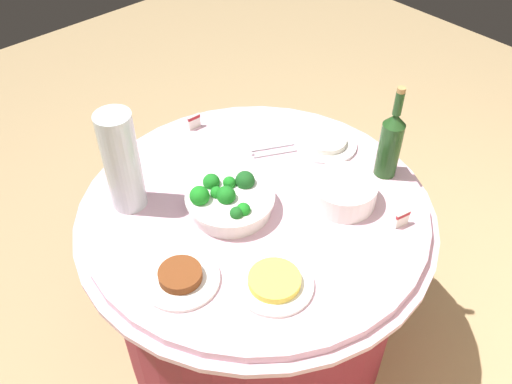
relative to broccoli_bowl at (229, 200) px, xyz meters
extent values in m
plane|color=tan|center=(-0.08, 0.04, -0.78)|extent=(6.00, 6.00, 0.00)
cylinder|color=maroon|center=(-0.08, 0.04, -0.44)|extent=(1.01, 1.01, 0.69)
cylinder|color=#E0B2C6|center=(-0.08, 0.04, -0.08)|extent=(1.16, 1.16, 0.02)
cylinder|color=#E0B2C6|center=(-0.08, 0.04, -0.06)|extent=(1.10, 1.10, 0.03)
cylinder|color=white|center=(0.00, 0.00, -0.02)|extent=(0.26, 0.26, 0.05)
cylinder|color=white|center=(0.00, 0.00, 0.02)|extent=(0.28, 0.28, 0.01)
sphere|color=#197A1E|center=(0.03, -0.03, 0.03)|extent=(0.04, 0.04, 0.04)
sphere|color=#19541E|center=(-0.07, -0.01, 0.03)|extent=(0.06, 0.06, 0.06)
sphere|color=#19811E|center=(0.08, -0.04, 0.04)|extent=(0.06, 0.06, 0.06)
sphere|color=#19731E|center=(0.01, -0.07, 0.03)|extent=(0.05, 0.05, 0.05)
sphere|color=#19821E|center=(0.01, 0.08, 0.03)|extent=(0.04, 0.04, 0.04)
sphere|color=#197D1E|center=(-0.03, -0.03, 0.03)|extent=(0.04, 0.04, 0.04)
sphere|color=#195D1E|center=(0.04, 0.08, 0.03)|extent=(0.04, 0.04, 0.04)
sphere|color=#19741E|center=(0.02, 0.01, 0.03)|extent=(0.06, 0.06, 0.06)
cylinder|color=white|center=(-0.29, 0.22, -0.04)|extent=(0.21, 0.21, 0.01)
cylinder|color=white|center=(-0.29, 0.22, -0.03)|extent=(0.21, 0.21, 0.01)
cylinder|color=white|center=(-0.29, 0.22, -0.02)|extent=(0.21, 0.21, 0.01)
cylinder|color=white|center=(-0.29, 0.22, -0.01)|extent=(0.21, 0.21, 0.01)
cylinder|color=white|center=(-0.29, 0.22, 0.00)|extent=(0.21, 0.21, 0.01)
cylinder|color=white|center=(-0.29, 0.22, 0.01)|extent=(0.21, 0.21, 0.01)
cylinder|color=white|center=(-0.29, 0.22, 0.02)|extent=(0.21, 0.21, 0.01)
cylinder|color=white|center=(-0.29, 0.22, 0.03)|extent=(0.21, 0.21, 0.01)
cylinder|color=#20471C|center=(-0.50, 0.22, 0.06)|extent=(0.07, 0.07, 0.20)
cone|color=#20471C|center=(-0.50, 0.22, 0.18)|extent=(0.07, 0.07, 0.04)
cylinder|color=#20471C|center=(-0.50, 0.22, 0.24)|extent=(0.03, 0.03, 0.08)
cylinder|color=#B2844C|center=(-0.50, 0.22, 0.29)|extent=(0.03, 0.03, 0.02)
cylinder|color=silver|center=(0.22, -0.24, 0.13)|extent=(0.11, 0.11, 0.34)
sphere|color=#E5B26B|center=(0.24, -0.24, 0.00)|extent=(0.06, 0.06, 0.06)
sphere|color=#E5B26B|center=(0.21, -0.22, 0.00)|extent=(0.06, 0.06, 0.06)
sphere|color=#E5B26B|center=(0.21, -0.25, 0.00)|extent=(0.06, 0.06, 0.06)
sphere|color=#72C64C|center=(0.23, -0.22, 0.05)|extent=(0.06, 0.06, 0.06)
sphere|color=#72C64C|center=(0.20, -0.23, 0.05)|extent=(0.06, 0.06, 0.06)
sphere|color=#72C64C|center=(0.22, -0.26, 0.05)|extent=(0.06, 0.06, 0.06)
sphere|color=red|center=(0.22, -0.22, 0.11)|extent=(0.06, 0.06, 0.06)
sphere|color=red|center=(0.20, -0.24, 0.11)|extent=(0.06, 0.06, 0.06)
sphere|color=red|center=(0.23, -0.25, 0.11)|extent=(0.06, 0.06, 0.06)
cylinder|color=silver|center=(-0.31, -0.13, -0.04)|extent=(0.15, 0.08, 0.01)
cylinder|color=silver|center=(-0.30, -0.10, -0.04)|extent=(0.15, 0.08, 0.01)
sphere|color=silver|center=(-0.24, -0.15, -0.04)|extent=(0.01, 0.01, 0.01)
cylinder|color=white|center=(0.28, 0.13, -0.03)|extent=(0.22, 0.22, 0.01)
cylinder|color=brown|center=(0.28, 0.13, -0.01)|extent=(0.12, 0.12, 0.03)
cylinder|color=white|center=(0.10, 0.31, -0.03)|extent=(0.22, 0.22, 0.01)
cylinder|color=#F2D14C|center=(0.10, 0.31, -0.02)|extent=(0.15, 0.15, 0.02)
cylinder|color=white|center=(-0.47, -0.01, -0.03)|extent=(0.22, 0.22, 0.01)
cylinder|color=white|center=(-0.47, -0.01, -0.02)|extent=(0.14, 0.14, 0.02)
cube|color=white|center=(-0.34, 0.41, -0.01)|extent=(0.05, 0.02, 0.05)
cube|color=maroon|center=(-0.34, 0.41, 0.00)|extent=(0.05, 0.02, 0.01)
cube|color=white|center=(-0.18, -0.42, -0.01)|extent=(0.05, 0.01, 0.05)
cube|color=maroon|center=(-0.18, -0.42, 0.00)|extent=(0.05, 0.01, 0.01)
camera|label=1|loc=(0.77, 0.98, 1.19)|focal=38.85mm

